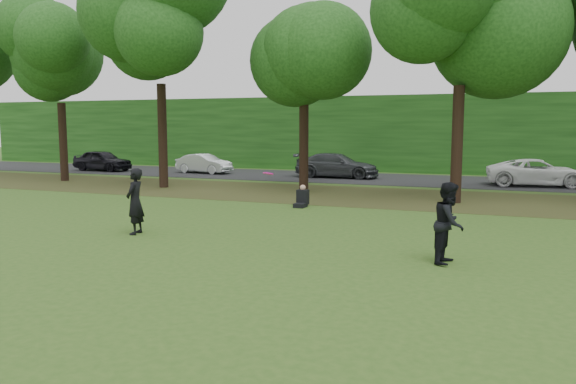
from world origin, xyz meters
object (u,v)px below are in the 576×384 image
(frisbee, at_px, (268,174))
(seated_person, at_px, (302,199))
(player_left, at_px, (135,201))
(player_right, at_px, (449,223))

(frisbee, xyz_separation_m, seated_person, (-1.62, 7.01, -1.57))
(player_left, bearing_deg, seated_person, 148.76)
(player_right, xyz_separation_m, frisbee, (-4.43, 0.04, 0.97))
(frisbee, relative_size, seated_person, 0.39)
(player_right, distance_m, frisbee, 4.53)
(player_right, bearing_deg, player_left, 96.05)
(player_left, xyz_separation_m, seated_person, (2.58, 6.79, -0.63))
(player_right, bearing_deg, seated_person, 48.37)
(frisbee, bearing_deg, player_right, -0.47)
(player_left, bearing_deg, frisbee, 76.57)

